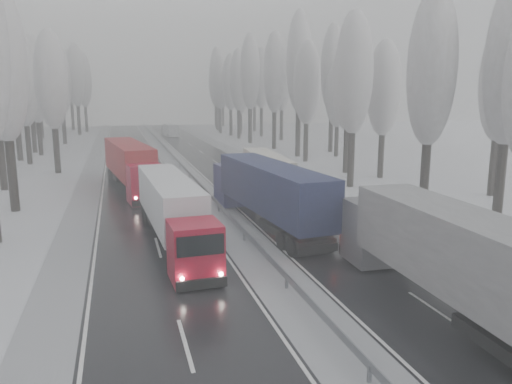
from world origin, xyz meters
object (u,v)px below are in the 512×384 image
truck_blue_box (265,189)px  truck_cream_box (264,170)px  truck_red_white (172,207)px  truck_red_red (131,163)px  truck_grey_tarp (454,256)px  box_truck_distant (170,130)px

truck_blue_box → truck_cream_box: truck_blue_box is taller
truck_red_white → truck_red_red: (-1.85, 18.15, 0.28)m
truck_grey_tarp → truck_red_red: truck_grey_tarp is taller
truck_grey_tarp → truck_blue_box: truck_grey_tarp is taller
box_truck_distant → truck_grey_tarp: bearing=-96.2°
truck_cream_box → box_truck_distant: bearing=96.2°
box_truck_distant → truck_red_white: size_ratio=0.48×
truck_grey_tarp → truck_red_red: (-11.61, 31.32, -0.04)m
truck_red_white → truck_grey_tarp: bearing=-56.5°
truck_red_red → truck_grey_tarp: bearing=-77.3°
truck_grey_tarp → truck_red_white: truck_grey_tarp is taller
box_truck_distant → truck_red_red: truck_red_red is taller
truck_grey_tarp → truck_cream_box: size_ratio=1.20×
truck_grey_tarp → truck_cream_box: bearing=91.4°
truck_grey_tarp → truck_blue_box: bearing=102.8°
truck_blue_box → truck_red_red: truck_blue_box is taller
truck_cream_box → box_truck_distant: size_ratio=1.98×
truck_red_red → truck_blue_box: bearing=-69.1°
box_truck_distant → truck_blue_box: bearing=-98.3°
truck_blue_box → truck_cream_box: size_ratio=1.19×
truck_blue_box → truck_red_white: size_ratio=1.13×
truck_red_red → truck_red_white: bearing=-91.8°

